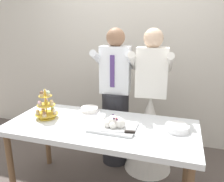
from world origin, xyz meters
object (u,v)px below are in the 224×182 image
(plate_stack, at_px, (177,128))
(person_bride, at_px, (149,123))
(dessert_table, at_px, (101,132))
(main_cake_tray, at_px, (114,124))
(person_groom, at_px, (115,106))
(round_cake, at_px, (90,110))
(cupcake_stand, at_px, (46,107))

(plate_stack, relative_size, person_bride, 0.13)
(dessert_table, relative_size, main_cake_tray, 4.14)
(dessert_table, bearing_deg, person_groom, 93.45)
(person_bride, bearing_deg, person_groom, 176.90)
(person_groom, bearing_deg, round_cake, -119.28)
(plate_stack, distance_m, person_groom, 0.91)
(round_cake, bearing_deg, cupcake_stand, -141.60)
(round_cake, distance_m, person_groom, 0.40)
(main_cake_tray, relative_size, person_bride, 0.26)
(dessert_table, relative_size, person_bride, 1.08)
(person_groom, bearing_deg, person_bride, -3.10)
(plate_stack, bearing_deg, main_cake_tray, -168.12)
(dessert_table, xyz_separation_m, main_cake_tray, (0.14, -0.03, 0.11))
(main_cake_tray, bearing_deg, dessert_table, 167.56)
(plate_stack, height_order, person_bride, person_bride)
(round_cake, bearing_deg, dessert_table, -50.62)
(cupcake_stand, xyz_separation_m, plate_stack, (1.28, 0.09, -0.09))
(cupcake_stand, relative_size, plate_stack, 1.42)
(dessert_table, bearing_deg, person_bride, 57.53)
(dessert_table, bearing_deg, cupcake_stand, 179.92)
(dessert_table, bearing_deg, round_cake, 129.38)
(plate_stack, relative_size, person_groom, 0.13)
(dessert_table, relative_size, person_groom, 1.08)
(round_cake, height_order, person_groom, person_groom)
(person_bride, bearing_deg, plate_stack, -58.58)
(plate_stack, distance_m, round_cake, 0.95)
(person_bride, bearing_deg, dessert_table, -122.47)
(cupcake_stand, height_order, person_bride, person_bride)
(main_cake_tray, height_order, round_cake, main_cake_tray)
(cupcake_stand, xyz_separation_m, person_bride, (0.96, 0.60, -0.31))
(cupcake_stand, height_order, round_cake, cupcake_stand)
(cupcake_stand, relative_size, round_cake, 1.27)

